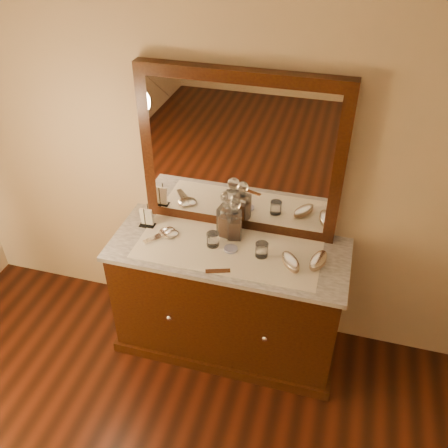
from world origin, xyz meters
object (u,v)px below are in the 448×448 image
Objects in this scene: decanter_left at (227,218)px; brush_near at (291,262)px; hand_mirror_inner at (167,235)px; hand_mirror_outer at (164,232)px; brush_far at (318,261)px; napkin_rack at (147,218)px; mirror_frame at (240,155)px; pin_dish at (231,249)px; dresser_cabinet at (228,300)px; decanter_right at (235,223)px; comb at (218,271)px.

decanter_left reaches higher than brush_near.
hand_mirror_inner is (-0.35, -0.12, -0.11)m from decanter_left.
decanter_left reaches higher than hand_mirror_outer.
brush_far is 0.93m from hand_mirror_inner.
napkin_rack is 0.95m from brush_near.
brush_far is at bearing -25.21° from mirror_frame.
hand_mirror_outer is (-0.42, -0.22, -0.49)m from mirror_frame.
decanter_left reaches higher than brush_far.
pin_dish is 0.37m from brush_near.
brush_far reaches higher than dresser_cabinet.
napkin_rack is at bearing 171.96° from dresser_cabinet.
decanter_right is (0.01, 0.11, 0.55)m from dresser_cabinet.
mirror_frame reaches higher than hand_mirror_inner.
hand_mirror_outer is (-0.43, -0.08, -0.10)m from decanter_right.
hand_mirror_outer is at bearing -152.16° from mirror_frame.
comb is at bearing -157.13° from brush_near.
decanter_right is at bearing -19.52° from decanter_left.
dresser_cabinet is at bearing 171.18° from brush_near.
dresser_cabinet is 0.58m from decanter_left.
napkin_rack reaches higher than hand_mirror_inner.
brush_far is (0.51, 0.01, 0.02)m from pin_dish.
comb is at bearing -30.34° from hand_mirror_outer.
mirror_frame reaches higher than brush_far.
brush_far is at bearing -0.51° from hand_mirror_inner.
brush_far is at bearing -12.82° from decanter_left.
dresser_cabinet is at bearing -90.00° from mirror_frame.
brush_near is at bearing -160.42° from brush_far.
mirror_frame is 0.68m from hand_mirror_outer.
comb is 0.63m from napkin_rack.
napkin_rack is at bearing 132.99° from comb.
brush_far is at bearing 19.58° from brush_near.
mirror_frame is 5.56× the size of hand_mirror_outer.
decanter_right reaches higher than hand_mirror_inner.
pin_dish is 0.40× the size of hand_mirror_inner.
comb is at bearing -29.92° from hand_mirror_inner.
brush_far is (0.53, -0.01, 0.47)m from dresser_cabinet.
hand_mirror_outer is at bearing 176.89° from dresser_cabinet.
decanter_right is 0.43m from hand_mirror_inner.
decanter_left is 0.38m from hand_mirror_inner.
hand_mirror_inner is at bearing -148.20° from mirror_frame.
comb is 0.58m from brush_far.
decanter_left reaches higher than decanter_right.
hand_mirror_inner is at bearing -165.41° from decanter_right.
brush_near is (0.39, 0.16, 0.02)m from comb.
decanter_right is (0.01, -0.14, -0.39)m from mirror_frame.
brush_far is 0.95m from hand_mirror_outer.
pin_dish is at bearing -5.34° from hand_mirror_outer.
pin_dish is 0.59m from napkin_rack.
decanter_right is at bearing 69.61° from comb.
comb is 0.69× the size of hand_mirror_inner.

